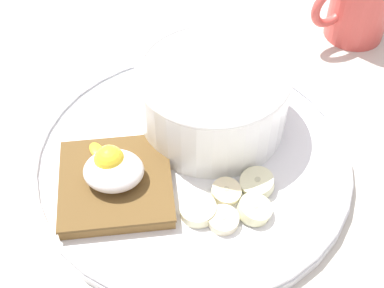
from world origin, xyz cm
name	(u,v)px	position (x,y,z in cm)	size (l,w,h in cm)	color
ground_plane	(192,170)	(0.00, 0.00, 1.00)	(120.00, 120.00, 2.00)	beige
plate	(192,159)	(0.00, 0.00, 2.80)	(30.64, 30.64, 1.60)	white
oatmeal_bowl	(213,96)	(1.88, 4.69, 6.69)	(14.79, 14.79, 7.20)	white
toast_slice	(116,183)	(-6.80, -3.86, 3.80)	(11.48, 11.48, 1.44)	brown
poached_egg	(112,168)	(-6.91, -3.69, 5.80)	(5.89, 6.75, 3.39)	white
banana_slice_front	(226,192)	(3.20, -4.39, 3.55)	(3.91, 3.91, 1.30)	beige
banana_slice_left	(257,183)	(6.02, -3.40, 3.67)	(4.13, 4.05, 1.62)	#EBEABC
banana_slice_back	(198,210)	(0.72, -6.41, 3.56)	(3.89, 3.85, 1.21)	#F3F0C2
banana_slice_right	(255,209)	(5.66, -6.31, 3.69)	(3.32, 3.17, 1.67)	beige
banana_slice_inner	(223,220)	(2.93, -7.34, 3.49)	(3.72, 3.74, 1.05)	beige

